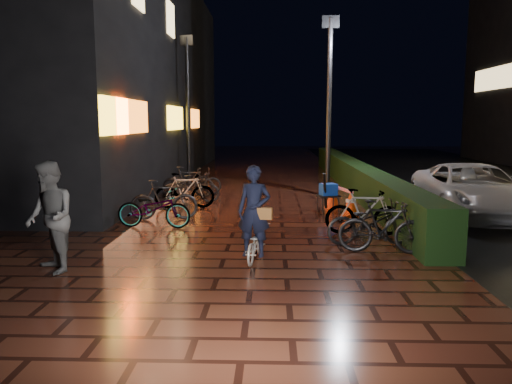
{
  "coord_description": "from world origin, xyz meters",
  "views": [
    {
      "loc": [
        0.32,
        -10.41,
        2.47
      ],
      "look_at": [
        0.0,
        -0.74,
        1.1
      ],
      "focal_mm": 35.0,
      "sensor_mm": 36.0,
      "label": 1
    }
  ],
  "objects_px": {
    "bystander_person": "(50,217)",
    "van": "(472,191)",
    "traffic_barrier": "(341,200)",
    "cyclist": "(255,226)",
    "cart_assembly": "(328,191)"
  },
  "relations": [
    {
      "from": "van",
      "to": "traffic_barrier",
      "type": "bearing_deg",
      "value": 173.98
    },
    {
      "from": "van",
      "to": "bystander_person",
      "type": "bearing_deg",
      "value": -146.16
    },
    {
      "from": "cyclist",
      "to": "van",
      "type": "bearing_deg",
      "value": 38.55
    },
    {
      "from": "cyclist",
      "to": "traffic_barrier",
      "type": "bearing_deg",
      "value": 66.01
    },
    {
      "from": "bystander_person",
      "to": "van",
      "type": "xyz_separation_m",
      "value": [
        8.83,
        5.17,
        -0.23
      ]
    },
    {
      "from": "traffic_barrier",
      "to": "cyclist",
      "type": "bearing_deg",
      "value": -113.99
    },
    {
      "from": "cyclist",
      "to": "bystander_person",
      "type": "bearing_deg",
      "value": -166.82
    },
    {
      "from": "cyclist",
      "to": "traffic_barrier",
      "type": "xyz_separation_m",
      "value": [
        2.2,
        4.95,
        -0.3
      ]
    },
    {
      "from": "van",
      "to": "cart_assembly",
      "type": "relative_size",
      "value": 4.48
    },
    {
      "from": "cyclist",
      "to": "traffic_barrier",
      "type": "relative_size",
      "value": 1.02
    },
    {
      "from": "traffic_barrier",
      "to": "cart_assembly",
      "type": "distance_m",
      "value": 0.44
    },
    {
      "from": "van",
      "to": "traffic_barrier",
      "type": "distance_m",
      "value": 3.38
    },
    {
      "from": "bystander_person",
      "to": "cart_assembly",
      "type": "xyz_separation_m",
      "value": [
        5.17,
        5.88,
        -0.36
      ]
    },
    {
      "from": "bystander_person",
      "to": "van",
      "type": "bearing_deg",
      "value": 80.81
    },
    {
      "from": "van",
      "to": "traffic_barrier",
      "type": "relative_size",
      "value": 2.92
    }
  ]
}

